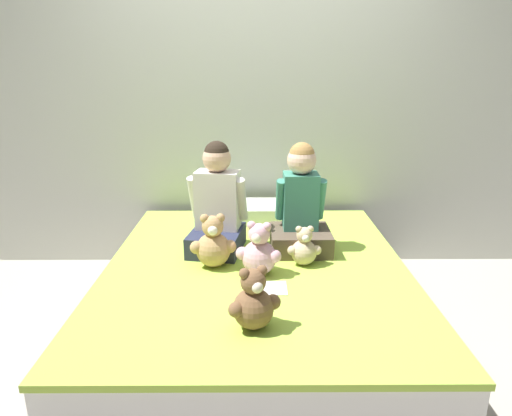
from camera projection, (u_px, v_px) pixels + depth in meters
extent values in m
plane|color=#B2A899|center=(256.00, 335.00, 2.66)|extent=(14.00, 14.00, 0.00)
cube|color=beige|center=(255.00, 102.00, 3.36)|extent=(8.00, 0.06, 2.50)
cube|color=#473828|center=(256.00, 317.00, 2.62)|extent=(1.67, 2.02, 0.24)
cube|color=white|center=(256.00, 284.00, 2.56)|extent=(1.64, 1.98, 0.17)
cube|color=#A8D147|center=(256.00, 268.00, 2.53)|extent=(1.65, 2.00, 0.03)
cube|color=#282D47|center=(217.00, 240.00, 2.71)|extent=(0.35, 0.41, 0.13)
cube|color=silver|center=(218.00, 200.00, 2.70)|extent=(0.27, 0.19, 0.35)
sphere|color=#DBAD89|center=(217.00, 158.00, 2.62)|extent=(0.17, 0.17, 0.17)
sphere|color=#2D2319|center=(217.00, 153.00, 2.61)|extent=(0.15, 0.15, 0.15)
cylinder|color=silver|center=(194.00, 197.00, 2.72)|extent=(0.08, 0.15, 0.28)
cylinder|color=silver|center=(242.00, 200.00, 2.67)|extent=(0.08, 0.15, 0.28)
cube|color=brown|center=(300.00, 240.00, 2.72)|extent=(0.35, 0.33, 0.13)
cube|color=#3D8470|center=(300.00, 201.00, 2.70)|extent=(0.20, 0.17, 0.33)
sphere|color=beige|center=(302.00, 160.00, 2.62)|extent=(0.17, 0.17, 0.17)
sphere|color=#A37A42|center=(302.00, 155.00, 2.62)|extent=(0.15, 0.15, 0.15)
cylinder|color=#3D8470|center=(281.00, 200.00, 2.69)|extent=(0.06, 0.14, 0.27)
cylinder|color=#3D8470|center=(320.00, 199.00, 2.70)|extent=(0.06, 0.14, 0.27)
sphere|color=tan|center=(213.00, 250.00, 2.49)|extent=(0.19, 0.19, 0.19)
sphere|color=tan|center=(213.00, 226.00, 2.45)|extent=(0.12, 0.12, 0.12)
sphere|color=white|center=(213.00, 230.00, 2.41)|extent=(0.05, 0.05, 0.05)
sphere|color=tan|center=(204.00, 218.00, 2.44)|extent=(0.05, 0.05, 0.05)
sphere|color=tan|center=(220.00, 218.00, 2.44)|extent=(0.05, 0.05, 0.05)
sphere|color=tan|center=(196.00, 247.00, 2.46)|extent=(0.07, 0.07, 0.07)
sphere|color=tan|center=(230.00, 246.00, 2.47)|extent=(0.07, 0.07, 0.07)
sphere|color=#D1B78E|center=(304.00, 252.00, 2.52)|extent=(0.14, 0.14, 0.14)
sphere|color=#D1B78E|center=(304.00, 235.00, 2.49)|extent=(0.09, 0.09, 0.09)
sphere|color=white|center=(306.00, 238.00, 2.46)|extent=(0.04, 0.04, 0.04)
sphere|color=#D1B78E|center=(299.00, 229.00, 2.48)|extent=(0.04, 0.04, 0.04)
sphere|color=#D1B78E|center=(310.00, 229.00, 2.48)|extent=(0.04, 0.04, 0.04)
sphere|color=#D1B78E|center=(292.00, 251.00, 2.50)|extent=(0.05, 0.05, 0.05)
sphere|color=#D1B78E|center=(317.00, 250.00, 2.51)|extent=(0.05, 0.05, 0.05)
sphere|color=#DBA3B2|center=(259.00, 257.00, 2.40)|extent=(0.18, 0.18, 0.18)
sphere|color=#DBA3B2|center=(259.00, 234.00, 2.36)|extent=(0.11, 0.11, 0.11)
sphere|color=beige|center=(257.00, 238.00, 2.32)|extent=(0.05, 0.05, 0.05)
sphere|color=#DBA3B2|center=(251.00, 225.00, 2.36)|extent=(0.05, 0.05, 0.05)
sphere|color=#DBA3B2|center=(267.00, 227.00, 2.34)|extent=(0.05, 0.05, 0.05)
sphere|color=#DBA3B2|center=(242.00, 253.00, 2.39)|extent=(0.07, 0.07, 0.07)
sphere|color=#DBA3B2|center=(275.00, 256.00, 2.36)|extent=(0.07, 0.07, 0.07)
sphere|color=brown|center=(253.00, 308.00, 1.90)|extent=(0.17, 0.17, 0.17)
sphere|color=brown|center=(253.00, 281.00, 1.87)|extent=(0.11, 0.11, 0.11)
sphere|color=beige|center=(258.00, 287.00, 1.83)|extent=(0.05, 0.05, 0.05)
sphere|color=brown|center=(244.00, 274.00, 1.84)|extent=(0.05, 0.05, 0.05)
sphere|color=brown|center=(262.00, 270.00, 1.87)|extent=(0.05, 0.05, 0.05)
sphere|color=brown|center=(236.00, 310.00, 1.85)|extent=(0.07, 0.07, 0.07)
sphere|color=brown|center=(273.00, 302.00, 1.91)|extent=(0.07, 0.07, 0.07)
cube|color=silver|center=(256.00, 211.00, 3.28)|extent=(0.58, 0.34, 0.11)
cube|color=white|center=(266.00, 288.00, 2.26)|extent=(0.21, 0.15, 0.00)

